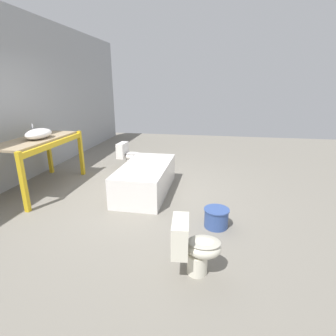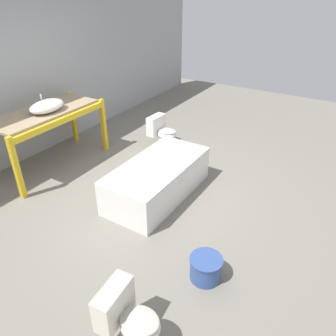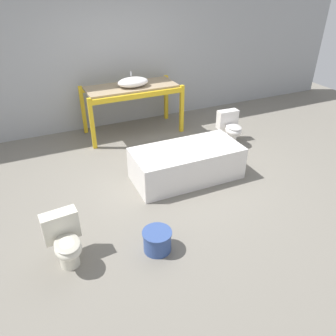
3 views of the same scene
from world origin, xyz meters
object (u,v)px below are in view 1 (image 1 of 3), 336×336
object	(u,v)px
sink_basin	(38,134)
bucket_white	(216,217)
toilet_far	(193,245)
bathtub_main	(146,177)
toilet_near	(128,155)

from	to	relation	value
sink_basin	bucket_white	world-z (taller)	sink_basin
toilet_far	bathtub_main	bearing A→B (deg)	21.89
sink_basin	toilet_far	distance (m)	3.47
bucket_white	toilet_near	bearing A→B (deg)	40.79
bucket_white	toilet_far	bearing A→B (deg)	166.15
bucket_white	bathtub_main	bearing A→B (deg)	50.73
sink_basin	toilet_near	size ratio (longest dim) A/B	0.98
sink_basin	toilet_far	world-z (taller)	sink_basin
toilet_near	bucket_white	bearing A→B (deg)	-136.33
sink_basin	bathtub_main	xyz separation A→B (m)	(0.16, -1.87, -0.74)
toilet_near	toilet_far	bearing A→B (deg)	-148.89
sink_basin	bathtub_main	world-z (taller)	sink_basin
bathtub_main	toilet_far	size ratio (longest dim) A/B	2.81
toilet_far	bucket_white	distance (m)	1.01
toilet_near	toilet_far	distance (m)	3.72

